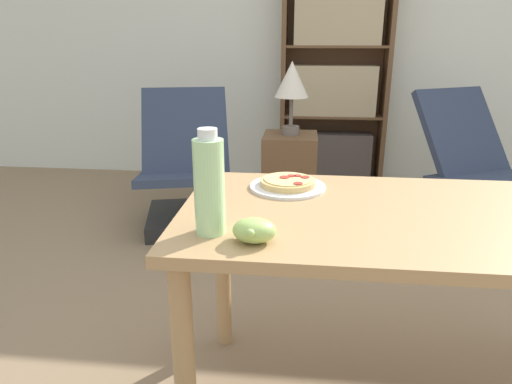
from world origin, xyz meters
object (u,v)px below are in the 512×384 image
at_px(drink_bottle, 209,185).
at_px(pizza_on_plate, 288,184).
at_px(lounge_chair_near, 186,183).
at_px(table_lamp, 292,83).
at_px(bookshelf, 334,88).
at_px(side_table, 289,182).
at_px(grape_bunch, 254,230).
at_px(lounge_chair_far, 474,184).

bearing_deg(drink_bottle, pizza_on_plate, 64.69).
distance_m(lounge_chair_near, table_lamp, 0.95).
xyz_separation_m(bookshelf, side_table, (-0.32, -1.04, -0.50)).
height_order(grape_bunch, bookshelf, bookshelf).
distance_m(grape_bunch, drink_bottle, 0.16).
bearing_deg(drink_bottle, lounge_chair_far, 54.76).
distance_m(pizza_on_plate, bookshelf, 2.43).
distance_m(side_table, table_lamp, 0.63).
relative_size(grape_bunch, drink_bottle, 0.40).
bearing_deg(side_table, grape_bunch, -90.81).
xyz_separation_m(bookshelf, table_lamp, (-0.32, -1.04, 0.13)).
xyz_separation_m(pizza_on_plate, drink_bottle, (-0.19, -0.39, 0.12)).
bearing_deg(drink_bottle, table_lamp, 85.24).
distance_m(drink_bottle, table_lamp, 1.78).
xyz_separation_m(grape_bunch, lounge_chair_near, (-0.66, 1.78, -0.47)).
bearing_deg(grape_bunch, drink_bottle, 159.47).
distance_m(pizza_on_plate, side_table, 1.44).
distance_m(grape_bunch, table_lamp, 1.82).
bearing_deg(lounge_chair_near, lounge_chair_far, -7.82).
height_order(grape_bunch, drink_bottle, drink_bottle).
xyz_separation_m(drink_bottle, lounge_chair_far, (1.36, 1.93, -0.57)).
bearing_deg(table_lamp, bookshelf, 73.08).
relative_size(drink_bottle, bookshelf, 0.16).
distance_m(grape_bunch, bookshelf, 2.87).
xyz_separation_m(pizza_on_plate, bookshelf, (0.28, 2.41, 0.07)).
relative_size(pizza_on_plate, drink_bottle, 0.93).
bearing_deg(drink_bottle, grape_bunch, -20.53).
bearing_deg(drink_bottle, bookshelf, 80.63).
bearing_deg(grape_bunch, bookshelf, 83.16).
xyz_separation_m(lounge_chair_near, bookshelf, (1.00, 1.07, 0.52)).
bearing_deg(side_table, table_lamp, 90.00).
bearing_deg(bookshelf, drink_bottle, -99.37).
bearing_deg(side_table, lounge_chair_far, 7.61).
xyz_separation_m(pizza_on_plate, lounge_chair_far, (1.18, 1.54, -0.45)).
distance_m(lounge_chair_near, side_table, 0.69).
relative_size(lounge_chair_far, table_lamp, 2.09).
bearing_deg(grape_bunch, pizza_on_plate, 81.61).
bearing_deg(side_table, lounge_chair_near, -177.39).
bearing_deg(lounge_chair_near, bookshelf, 33.31).
bearing_deg(table_lamp, side_table, -90.00).
bearing_deg(grape_bunch, lounge_chair_near, 110.29).
xyz_separation_m(side_table, table_lamp, (0.00, 0.00, 0.63)).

